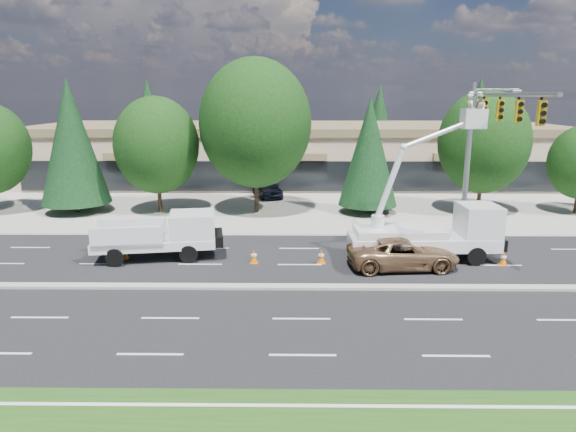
{
  "coord_description": "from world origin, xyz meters",
  "views": [
    {
      "loc": [
        -0.3,
        -21.25,
        8.26
      ],
      "look_at": [
        -0.59,
        3.67,
        2.4
      ],
      "focal_mm": 32.0,
      "sensor_mm": 36.0,
      "label": 1
    }
  ],
  "objects_px": {
    "utility_pickup": "(164,240)",
    "signal_mast": "(483,137)",
    "bucket_truck": "(437,225)",
    "minivan": "(403,253)"
  },
  "relations": [
    {
      "from": "minivan",
      "to": "signal_mast",
      "type": "bearing_deg",
      "value": -54.18
    },
    {
      "from": "bucket_truck",
      "to": "minivan",
      "type": "relative_size",
      "value": 1.57
    },
    {
      "from": "utility_pickup",
      "to": "minivan",
      "type": "xyz_separation_m",
      "value": [
        12.08,
        -1.48,
        -0.22
      ]
    },
    {
      "from": "utility_pickup",
      "to": "signal_mast",
      "type": "bearing_deg",
      "value": -0.25
    },
    {
      "from": "signal_mast",
      "to": "bucket_truck",
      "type": "bearing_deg",
      "value": -136.64
    },
    {
      "from": "signal_mast",
      "to": "minivan",
      "type": "bearing_deg",
      "value": -139.57
    },
    {
      "from": "bucket_truck",
      "to": "minivan",
      "type": "bearing_deg",
      "value": -146.46
    },
    {
      "from": "signal_mast",
      "to": "bucket_truck",
      "type": "height_order",
      "value": "signal_mast"
    },
    {
      "from": "signal_mast",
      "to": "utility_pickup",
      "type": "distance_m",
      "value": 18.02
    },
    {
      "from": "utility_pickup",
      "to": "bucket_truck",
      "type": "distance_m",
      "value": 14.11
    }
  ]
}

